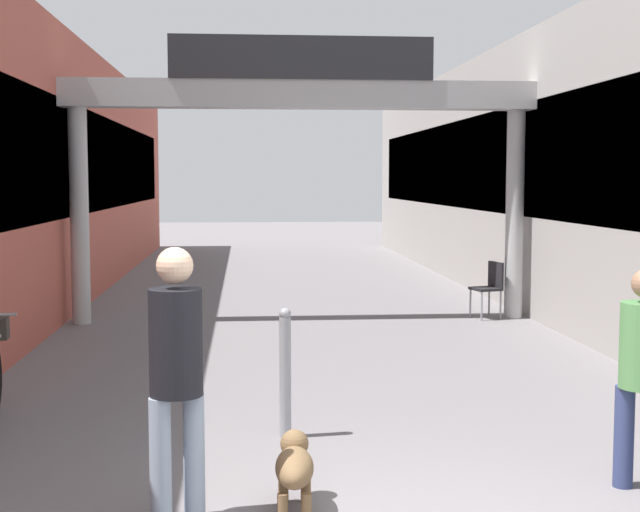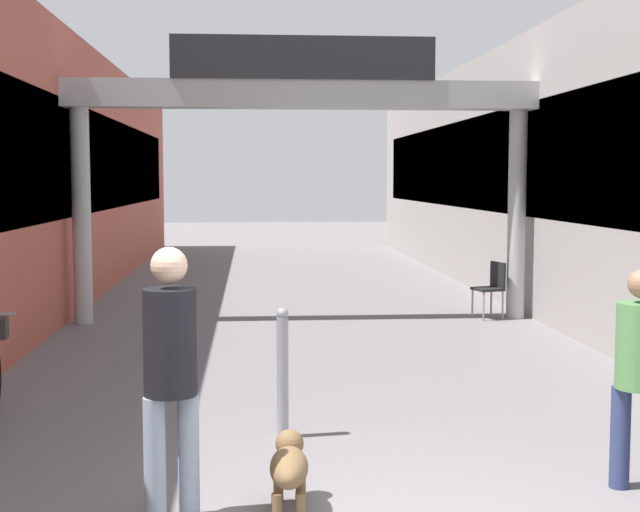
{
  "view_description": "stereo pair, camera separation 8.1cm",
  "coord_description": "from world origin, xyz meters",
  "px_view_note": "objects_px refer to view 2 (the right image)",
  "views": [
    {
      "loc": [
        -0.86,
        -4.79,
        2.2
      ],
      "look_at": [
        0.0,
        5.45,
        1.3
      ],
      "focal_mm": 50.0,
      "sensor_mm": 36.0,
      "label": 1
    },
    {
      "loc": [
        -0.78,
        -4.8,
        2.2
      ],
      "look_at": [
        0.0,
        5.45,
        1.3
      ],
      "focal_mm": 50.0,
      "sensor_mm": 36.0,
      "label": 2
    }
  ],
  "objects_px": {
    "bollard_post_metal": "(283,372)",
    "pedestrian_with_dog": "(170,365)",
    "dog_on_leash": "(289,465)",
    "cafe_chair_black_nearer": "(492,284)",
    "pedestrian_companion": "(640,366)"
  },
  "relations": [
    {
      "from": "pedestrian_companion",
      "to": "cafe_chair_black_nearer",
      "type": "xyz_separation_m",
      "value": [
        1.06,
        7.69,
        -0.35
      ]
    },
    {
      "from": "dog_on_leash",
      "to": "pedestrian_with_dog",
      "type": "bearing_deg",
      "value": -168.6
    },
    {
      "from": "pedestrian_with_dog",
      "to": "bollard_post_metal",
      "type": "relative_size",
      "value": 1.59
    },
    {
      "from": "dog_on_leash",
      "to": "pedestrian_companion",
      "type": "bearing_deg",
      "value": 3.8
    },
    {
      "from": "pedestrian_companion",
      "to": "cafe_chair_black_nearer",
      "type": "bearing_deg",
      "value": 82.18
    },
    {
      "from": "dog_on_leash",
      "to": "cafe_chair_black_nearer",
      "type": "bearing_deg",
      "value": 65.87
    },
    {
      "from": "pedestrian_companion",
      "to": "dog_on_leash",
      "type": "distance_m",
      "value": 2.54
    },
    {
      "from": "bollard_post_metal",
      "to": "cafe_chair_black_nearer",
      "type": "relative_size",
      "value": 1.25
    },
    {
      "from": "pedestrian_companion",
      "to": "dog_on_leash",
      "type": "height_order",
      "value": "pedestrian_companion"
    },
    {
      "from": "bollard_post_metal",
      "to": "pedestrian_with_dog",
      "type": "bearing_deg",
      "value": -113.11
    },
    {
      "from": "pedestrian_with_dog",
      "to": "cafe_chair_black_nearer",
      "type": "relative_size",
      "value": 1.99
    },
    {
      "from": "dog_on_leash",
      "to": "cafe_chair_black_nearer",
      "type": "relative_size",
      "value": 0.74
    },
    {
      "from": "pedestrian_with_dog",
      "to": "cafe_chair_black_nearer",
      "type": "xyz_separation_m",
      "value": [
        4.27,
        8.0,
        -0.48
      ]
    },
    {
      "from": "pedestrian_with_dog",
      "to": "dog_on_leash",
      "type": "bearing_deg",
      "value": 11.4
    },
    {
      "from": "dog_on_leash",
      "to": "cafe_chair_black_nearer",
      "type": "distance_m",
      "value": 8.61
    }
  ]
}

